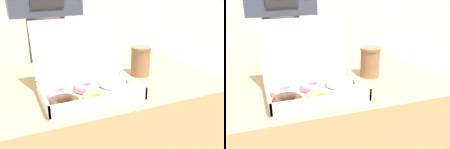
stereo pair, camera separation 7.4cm
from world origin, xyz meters
TOP-DOWN VIEW (x-y plane):
  - table at (0.00, 0.00)m, footprint 0.89×0.65m
  - donut_box at (-0.12, -0.15)m, footprint 0.35×0.29m
  - coffee_cup at (0.16, -0.04)m, footprint 0.09×0.09m
  - person_customer at (-0.14, 0.48)m, footprint 0.37×0.21m

SIDE VIEW (x-z plane):
  - table at x=0.00m, z-range 0.00..0.72m
  - donut_box at x=-0.12m, z-range 0.63..0.89m
  - coffee_cup at x=0.16m, z-range 0.72..0.85m
  - person_customer at x=-0.14m, z-range 0.09..1.83m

